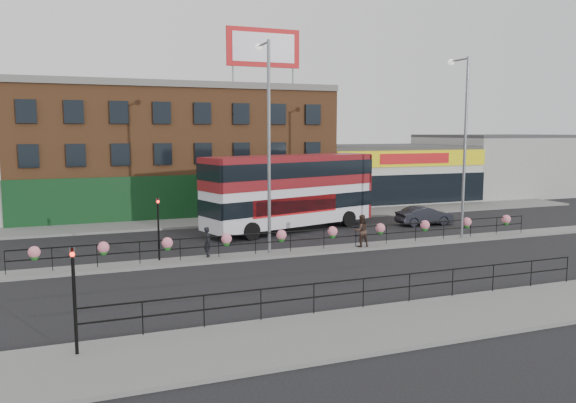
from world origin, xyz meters
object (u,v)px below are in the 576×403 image
object	(u,v)px
double_decker_bus	(291,184)
pedestrian_b	(361,231)
pedestrian_a	(208,242)
lamp_column_east	(463,132)
car	(424,216)
lamp_column_west	(267,128)

from	to	relation	value
double_decker_bus	pedestrian_b	distance (m)	7.68
pedestrian_a	lamp_column_east	xyz separation A→B (m)	(15.79, -0.10, 5.70)
car	lamp_column_west	xyz separation A→B (m)	(-13.60, -5.15, 6.15)
pedestrian_a	lamp_column_west	bearing A→B (deg)	-73.71
car	lamp_column_east	bearing A→B (deg)	171.41
lamp_column_east	double_decker_bus	bearing A→B (deg)	141.54
double_decker_bus	lamp_column_west	size ratio (longest dim) A/B	1.14
pedestrian_a	lamp_column_west	distance (m)	6.75
car	pedestrian_a	xyz separation A→B (m)	(-16.92, -5.20, 0.27)
pedestrian_b	lamp_column_east	distance (m)	9.02
pedestrian_a	pedestrian_b	xyz separation A→B (m)	(8.70, -0.56, 0.13)
pedestrian_a	pedestrian_b	distance (m)	8.72
double_decker_bus	pedestrian_a	world-z (taller)	double_decker_bus
pedestrian_a	lamp_column_west	size ratio (longest dim) A/B	0.14
double_decker_bus	pedestrian_a	bearing A→B (deg)	-137.24
lamp_column_west	lamp_column_east	xyz separation A→B (m)	(12.47, -0.15, -0.17)
car	lamp_column_east	xyz separation A→B (m)	(-1.13, -5.30, 5.98)
lamp_column_west	car	bearing A→B (deg)	20.75
double_decker_bus	car	size ratio (longest dim) A/B	3.11
pedestrian_a	lamp_column_east	size ratio (longest dim) A/B	0.14
car	pedestrian_b	distance (m)	10.04
lamp_column_west	pedestrian_b	bearing A→B (deg)	-6.49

